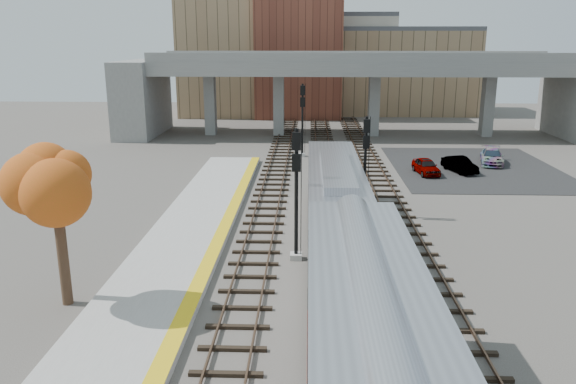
% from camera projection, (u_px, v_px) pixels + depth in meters
% --- Properties ---
extents(ground, '(160.00, 160.00, 0.00)m').
position_uv_depth(ground, '(320.00, 318.00, 22.52)').
color(ground, '#47423D').
rests_on(ground, ground).
extents(platform, '(4.50, 60.00, 0.35)m').
position_uv_depth(platform, '(141.00, 311.00, 22.73)').
color(platform, '#9E9E99').
rests_on(platform, ground).
extents(yellow_strip, '(0.70, 60.00, 0.01)m').
position_uv_depth(yellow_strip, '(187.00, 308.00, 22.61)').
color(yellow_strip, yellow).
rests_on(yellow_strip, platform).
extents(tracks, '(10.70, 95.00, 0.25)m').
position_uv_depth(tracks, '(331.00, 220.00, 34.52)').
color(tracks, black).
rests_on(tracks, ground).
extents(overpass, '(54.00, 12.00, 9.50)m').
position_uv_depth(overpass, '(356.00, 85.00, 64.22)').
color(overpass, slate).
rests_on(overpass, ground).
extents(buildings_far, '(43.00, 21.00, 20.60)m').
position_uv_depth(buildings_far, '(321.00, 60.00, 84.60)').
color(buildings_far, '#977B57').
rests_on(buildings_far, ground).
extents(parking_lot, '(14.00, 18.00, 0.04)m').
position_uv_depth(parking_lot, '(474.00, 167.00, 49.02)').
color(parking_lot, black).
rests_on(parking_lot, ground).
extents(locomotive, '(3.02, 19.05, 4.10)m').
position_uv_depth(locomotive, '(336.00, 202.00, 30.41)').
color(locomotive, '#A8AAB2').
rests_on(locomotive, ground).
extents(signal_mast_near, '(0.60, 0.64, 6.70)m').
position_uv_depth(signal_mast_near, '(296.00, 198.00, 27.69)').
color(signal_mast_near, '#9E9E99').
rests_on(signal_mast_near, ground).
extents(signal_mast_mid, '(0.60, 0.64, 6.31)m').
position_uv_depth(signal_mast_mid, '(365.00, 170.00, 34.79)').
color(signal_mast_mid, '#9E9E99').
rests_on(signal_mast_mid, ground).
extents(signal_mast_far, '(0.60, 0.64, 6.86)m').
position_uv_depth(signal_mast_far, '(302.00, 121.00, 52.84)').
color(signal_mast_far, '#9E9E99').
rests_on(signal_mast_far, ground).
extents(tree, '(3.60, 3.60, 7.70)m').
position_uv_depth(tree, '(53.00, 172.00, 22.29)').
color(tree, '#382619').
rests_on(tree, ground).
extents(car_a, '(2.02, 3.97, 1.29)m').
position_uv_depth(car_a, '(426.00, 166.00, 46.41)').
color(car_a, '#99999E').
rests_on(car_a, parking_lot).
extents(car_b, '(2.48, 4.09, 1.27)m').
position_uv_depth(car_b, '(460.00, 165.00, 47.09)').
color(car_b, '#99999E').
rests_on(car_b, parking_lot).
extents(car_c, '(2.93, 4.92, 1.34)m').
position_uv_depth(car_c, '(492.00, 157.00, 50.11)').
color(car_c, '#99999E').
rests_on(car_c, parking_lot).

